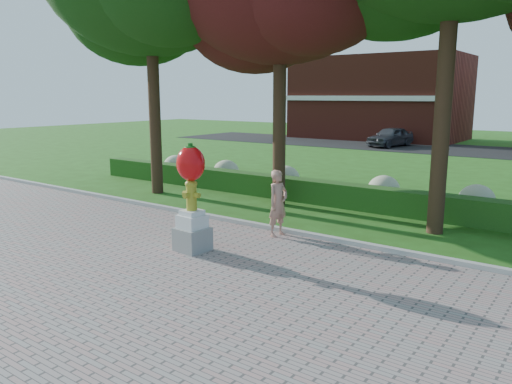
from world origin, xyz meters
TOP-DOWN VIEW (x-y plane):
  - ground at (0.00, 0.00)m, footprint 100.00×100.00m
  - walkway at (0.00, -4.00)m, footprint 40.00×14.00m
  - curb at (0.00, 3.00)m, footprint 40.00×0.18m
  - lawn_hedge at (0.00, 7.00)m, footprint 24.00×0.70m
  - hydrangea_row at (0.57, 8.00)m, footprint 20.10×1.10m
  - street at (0.00, 28.00)m, footprint 50.00×8.00m
  - building_left at (-10.00, 34.00)m, footprint 14.00×8.00m
  - hydrant_sculpture at (-0.72, 0.29)m, footprint 0.76×0.76m
  - woman at (0.22, 2.60)m, footprint 0.52×0.70m
  - parked_car at (-6.28, 27.36)m, footprint 2.53×4.50m

SIDE VIEW (x-z plane):
  - ground at x=0.00m, z-range 0.00..0.00m
  - street at x=0.00m, z-range 0.00..0.02m
  - walkway at x=0.00m, z-range 0.00..0.04m
  - curb at x=0.00m, z-range 0.00..0.15m
  - lawn_hedge at x=0.00m, z-range 0.00..0.80m
  - hydrangea_row at x=0.57m, z-range 0.06..1.04m
  - parked_car at x=-6.28m, z-range 0.02..1.47m
  - woman at x=0.22m, z-range 0.04..1.81m
  - hydrant_sculpture at x=-0.72m, z-range 0.12..2.72m
  - building_left at x=-10.00m, z-range 0.00..7.00m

